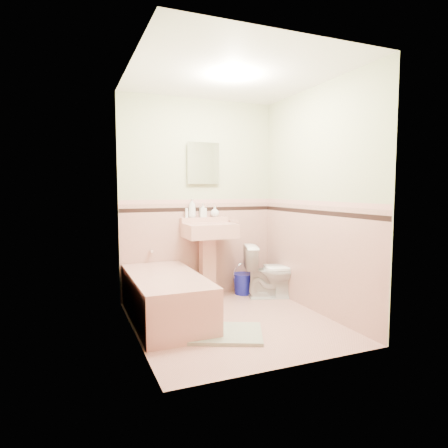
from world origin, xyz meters
name	(u,v)px	position (x,y,z in m)	size (l,w,h in m)	color
floor	(233,322)	(0.00, 0.00, 0.00)	(2.20, 2.20, 0.00)	tan
ceiling	(234,74)	(0.00, 0.00, 2.50)	(2.20, 2.20, 0.00)	white
wall_back	(199,199)	(0.00, 1.10, 1.25)	(2.50, 2.50, 0.00)	#F4E7C7
wall_front	(293,206)	(0.00, -1.10, 1.25)	(2.50, 2.50, 0.00)	#F4E7C7
wall_left	(133,203)	(-1.00, 0.00, 1.25)	(2.50, 2.50, 0.00)	#F4E7C7
wall_right	(316,200)	(1.00, 0.00, 1.25)	(2.50, 2.50, 0.00)	#F4E7C7
wainscot_back	(199,250)	(0.00, 1.09, 0.60)	(2.00, 2.00, 0.00)	tan
wainscot_front	(290,290)	(0.00, -1.09, 0.60)	(2.00, 2.00, 0.00)	tan
wainscot_left	(136,273)	(-0.99, 0.00, 0.60)	(2.20, 2.20, 0.00)	tan
wainscot_right	(314,258)	(0.99, 0.00, 0.60)	(2.20, 2.20, 0.00)	tan
accent_back	(199,209)	(0.00, 1.08, 1.12)	(2.00, 2.00, 0.00)	black
accent_front	(291,223)	(0.00, -1.08, 1.12)	(2.00, 2.00, 0.00)	black
accent_left	(135,217)	(-0.98, 0.00, 1.12)	(2.20, 2.20, 0.00)	black
accent_right	(314,212)	(0.98, 0.00, 1.12)	(2.20, 2.20, 0.00)	black
cap_back	(199,201)	(0.00, 1.08, 1.22)	(2.00, 2.00, 0.00)	tan
cap_front	(291,209)	(0.00, -1.08, 1.22)	(2.00, 2.00, 0.00)	tan
cap_left	(135,206)	(-0.98, 0.00, 1.22)	(2.20, 2.20, 0.00)	tan
cap_right	(314,203)	(0.98, 0.00, 1.22)	(2.20, 2.20, 0.00)	tan
bathtub	(166,299)	(-0.63, 0.33, 0.23)	(0.70, 1.50, 0.45)	tan
tub_faucet	(151,251)	(-0.63, 1.05, 0.63)	(0.04, 0.04, 0.12)	silver
sink	(209,262)	(0.05, 0.86, 0.48)	(0.61, 0.50, 0.96)	tan
sink_faucet	(205,223)	(0.05, 1.00, 0.95)	(0.02, 0.02, 0.10)	silver
medicine_cabinet	(203,163)	(0.05, 1.07, 1.70)	(0.39, 0.04, 0.48)	white
soap_dish	(234,222)	(0.47, 1.06, 0.95)	(0.12, 0.07, 0.04)	tan
soap_bottle_left	(192,208)	(-0.11, 1.04, 1.14)	(0.09, 0.09, 0.24)	#B2B2B2
soap_bottle_mid	(203,210)	(0.04, 1.04, 1.11)	(0.08, 0.08, 0.18)	#B2B2B2
soap_bottle_right	(215,211)	(0.20, 1.04, 1.09)	(0.11, 0.11, 0.14)	#B2B2B2
tube	(187,213)	(-0.18, 1.04, 1.08)	(0.04, 0.04, 0.12)	white
toilet	(271,271)	(0.81, 0.66, 0.34)	(0.38, 0.66, 0.67)	white
bucket	(243,284)	(0.55, 0.93, 0.14)	(0.27, 0.27, 0.27)	navy
bath_mat	(219,333)	(-0.27, -0.28, 0.02)	(0.81, 0.54, 0.03)	gray
shoe	(212,331)	(-0.35, -0.32, 0.06)	(0.14, 0.06, 0.05)	#BF1E59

